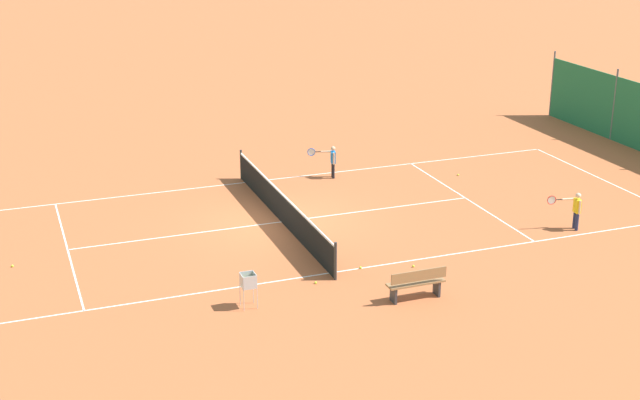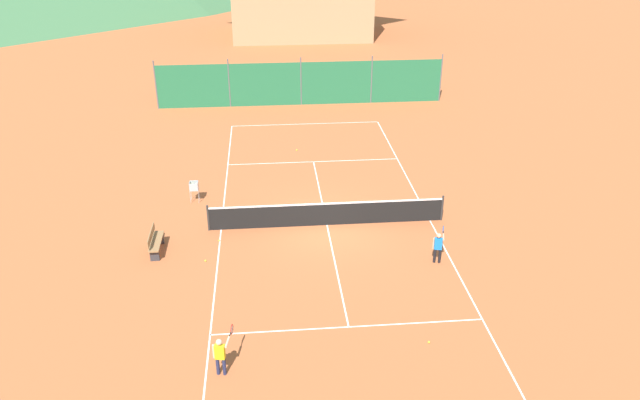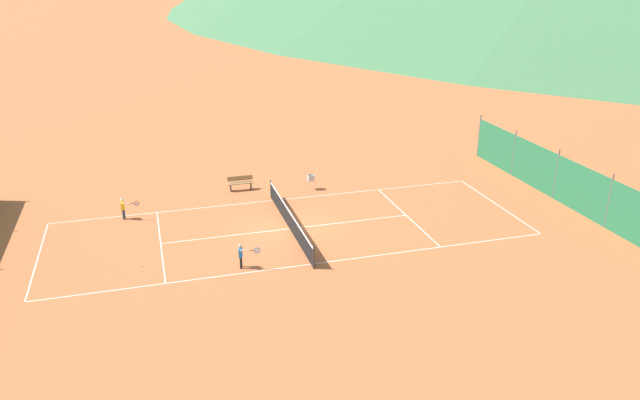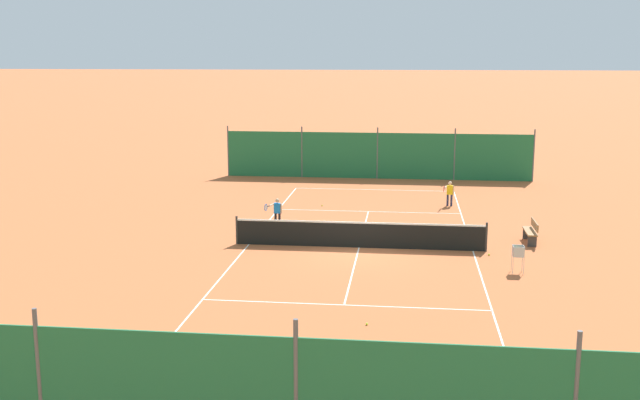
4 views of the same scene
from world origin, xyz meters
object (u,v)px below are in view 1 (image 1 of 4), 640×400
object	(u,v)px
tennis_net	(281,207)
ball_hopper	(248,283)
tennis_ball_service_box	(458,175)
tennis_ball_by_net_left	(361,268)
player_far_baseline	(575,208)
player_far_service	(332,159)
tennis_ball_mid_court	(316,283)
tennis_ball_alley_right	(413,266)
courtside_bench	(416,283)
tennis_ball_by_net_right	(12,266)

from	to	relation	value
tennis_net	ball_hopper	distance (m)	5.90
tennis_ball_service_box	tennis_ball_by_net_left	size ratio (longest dim) A/B	1.00
ball_hopper	player_far_baseline	bearing A→B (deg)	-81.20
player_far_service	tennis_ball_mid_court	xyz separation A→B (m)	(-8.19, 3.60, -0.64)
tennis_ball_alley_right	tennis_ball_mid_court	world-z (taller)	same
ball_hopper	courtside_bench	bearing A→B (deg)	-104.40
tennis_net	player_far_baseline	bearing A→B (deg)	-114.45
tennis_ball_alley_right	tennis_ball_mid_court	distance (m)	2.85
tennis_net	tennis_ball_alley_right	bearing A→B (deg)	-153.24
tennis_ball_by_net_left	tennis_ball_by_net_right	bearing A→B (deg)	68.95
tennis_net	tennis_ball_by_net_left	bearing A→B (deg)	-167.65
tennis_ball_by_net_left	ball_hopper	size ratio (longest dim) A/B	0.07
player_far_baseline	tennis_ball_by_net_left	world-z (taller)	player_far_baseline
tennis_ball_by_net_left	courtside_bench	xyz separation A→B (m)	(-2.22, -0.56, 0.42)
tennis_ball_by_net_left	courtside_bench	bearing A→B (deg)	-165.81
ball_hopper	tennis_ball_by_net_right	bearing A→B (deg)	49.36
tennis_ball_alley_right	courtside_bench	distance (m)	2.04
tennis_net	tennis_ball_mid_court	xyz separation A→B (m)	(-4.61, 0.57, -0.47)
tennis_ball_by_net_right	ball_hopper	xyz separation A→B (m)	(-4.58, -5.34, 0.63)
tennis_ball_by_net_right	courtside_bench	xyz separation A→B (m)	(-5.62, -9.39, 0.42)
tennis_net	ball_hopper	bearing A→B (deg)	154.01
tennis_ball_alley_right	ball_hopper	bearing A→B (deg)	99.05
player_far_baseline	tennis_ball_alley_right	size ratio (longest dim) A/B	17.57
tennis_ball_mid_court	tennis_ball_by_net_left	distance (m)	1.55
player_far_service	ball_hopper	xyz separation A→B (m)	(-8.88, 5.61, -0.02)
tennis_ball_alley_right	player_far_baseline	bearing A→B (deg)	-81.41
player_far_service	tennis_ball_alley_right	world-z (taller)	player_far_service
courtside_bench	tennis_ball_alley_right	bearing A→B (deg)	-24.28
tennis_ball_by_net_right	courtside_bench	size ratio (longest dim) A/B	0.04
tennis_ball_service_box	tennis_ball_by_net_right	xyz separation A→B (m)	(-2.93, 15.26, 0.00)
tennis_ball_by_net_right	ball_hopper	world-z (taller)	ball_hopper
player_far_service	tennis_ball_mid_court	distance (m)	8.96
tennis_ball_alley_right	tennis_ball_by_net_left	size ratio (longest dim) A/B	1.00
tennis_ball_by_net_right	ball_hopper	distance (m)	7.06
player_far_service	tennis_ball_by_net_right	xyz separation A→B (m)	(-4.30, 10.95, -0.64)
tennis_ball_by_net_left	player_far_service	bearing A→B (deg)	-15.43
tennis_net	tennis_ball_mid_court	bearing A→B (deg)	172.95
tennis_ball_alley_right	ball_hopper	world-z (taller)	ball_hopper
tennis_ball_by_net_right	player_far_service	bearing A→B (deg)	-68.54
player_far_baseline	tennis_net	bearing A→B (deg)	65.55
player_far_baseline	courtside_bench	xyz separation A→B (m)	(-2.69, 6.58, -0.23)
tennis_ball_alley_right	tennis_ball_by_net_right	distance (m)	10.89
player_far_baseline	tennis_ball_alley_right	distance (m)	5.86
courtside_bench	ball_hopper	bearing A→B (deg)	75.60
tennis_net	tennis_ball_alley_right	world-z (taller)	tennis_net
player_far_service	tennis_ball_by_net_right	size ratio (longest dim) A/B	17.50
tennis_ball_alley_right	tennis_ball_mid_court	bearing A→B (deg)	91.60
tennis_net	player_far_baseline	distance (m)	8.84
tennis_ball_service_box	ball_hopper	size ratio (longest dim) A/B	0.07
tennis_net	tennis_ball_alley_right	size ratio (longest dim) A/B	139.09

